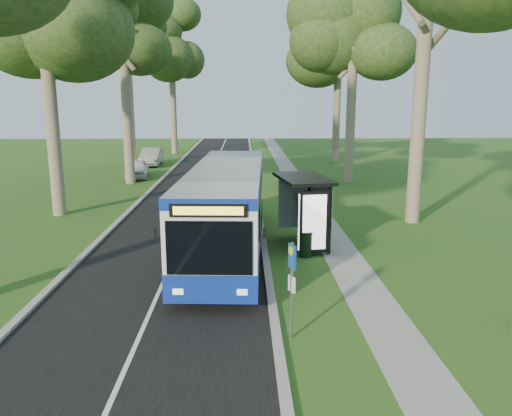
% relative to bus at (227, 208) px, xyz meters
% --- Properties ---
extents(ground, '(120.00, 120.00, 0.00)m').
position_rel_bus_xyz_m(ground, '(1.47, -1.49, -1.74)').
color(ground, '#2C5B1C').
rests_on(ground, ground).
extents(road, '(7.00, 100.00, 0.02)m').
position_rel_bus_xyz_m(road, '(-2.03, 8.51, -1.73)').
color(road, black).
rests_on(road, ground).
extents(kerb_east, '(0.25, 100.00, 0.12)m').
position_rel_bus_xyz_m(kerb_east, '(1.47, 8.51, -1.68)').
color(kerb_east, '#9E9B93').
rests_on(kerb_east, ground).
extents(kerb_west, '(0.25, 100.00, 0.12)m').
position_rel_bus_xyz_m(kerb_west, '(-5.53, 8.51, -1.68)').
color(kerb_west, '#9E9B93').
rests_on(kerb_west, ground).
extents(centre_line, '(0.12, 100.00, 0.00)m').
position_rel_bus_xyz_m(centre_line, '(-2.03, 8.51, -1.71)').
color(centre_line, white).
rests_on(centre_line, road).
extents(footpath, '(1.50, 100.00, 0.02)m').
position_rel_bus_xyz_m(footpath, '(4.47, 8.51, -1.73)').
color(footpath, gray).
rests_on(footpath, ground).
extents(bus, '(3.23, 12.76, 3.35)m').
position_rel_bus_xyz_m(bus, '(0.00, 0.00, 0.00)').
color(bus, white).
rests_on(bus, ground).
extents(bus_stop_sign, '(0.17, 0.34, 2.52)m').
position_rel_bus_xyz_m(bus_stop_sign, '(1.83, -7.63, -0.16)').
color(bus_stop_sign, gray).
rests_on(bus_stop_sign, ground).
extents(bus_shelter, '(2.33, 3.59, 2.87)m').
position_rel_bus_xyz_m(bus_shelter, '(3.21, 0.14, 0.30)').
color(bus_shelter, black).
rests_on(bus_shelter, ground).
extents(litter_bin, '(0.56, 0.56, 0.99)m').
position_rel_bus_xyz_m(litter_bin, '(3.01, -0.90, -1.24)').
color(litter_bin, black).
rests_on(litter_bin, ground).
extents(car_white, '(2.16, 4.27, 1.40)m').
position_rel_bus_xyz_m(car_white, '(-7.59, 19.14, -1.04)').
color(car_white, silver).
rests_on(car_white, ground).
extents(car_silver, '(1.76, 4.77, 1.56)m').
position_rel_bus_xyz_m(car_silver, '(-7.80, 26.49, -0.96)').
color(car_silver, '#A6A8AE').
rests_on(car_silver, ground).
extents(tree_west_c, '(5.20, 5.20, 15.35)m').
position_rel_bus_xyz_m(tree_west_c, '(-7.53, 16.51, 9.63)').
color(tree_west_c, '#7A6B56').
rests_on(tree_west_c, ground).
extents(tree_west_d, '(5.20, 5.20, 16.38)m').
position_rel_bus_xyz_m(tree_west_d, '(-9.53, 26.51, 10.39)').
color(tree_west_d, '#7A6B56').
rests_on(tree_west_d, ground).
extents(tree_west_e, '(5.20, 5.20, 15.41)m').
position_rel_bus_xyz_m(tree_west_e, '(-7.03, 36.51, 9.68)').
color(tree_west_e, '#7A6B56').
rests_on(tree_west_e, ground).
extents(tree_east_c, '(5.20, 5.20, 14.28)m').
position_rel_bus_xyz_m(tree_east_c, '(8.27, 16.51, 8.85)').
color(tree_east_c, '#7A6B56').
rests_on(tree_east_c, ground).
extents(tree_east_d, '(5.20, 5.20, 15.43)m').
position_rel_bus_xyz_m(tree_east_d, '(9.47, 28.51, 9.69)').
color(tree_east_d, '#7A6B56').
rests_on(tree_east_d, ground).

